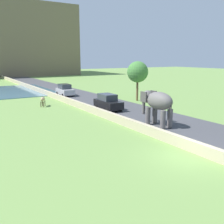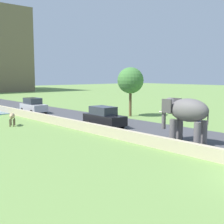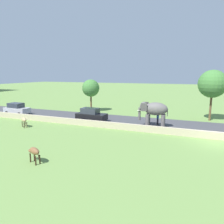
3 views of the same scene
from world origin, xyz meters
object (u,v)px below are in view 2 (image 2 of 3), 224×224
at_px(cow_tan, 12,117).
at_px(car_black, 104,117).
at_px(elephant, 185,113).
at_px(person_beside_elephant, 199,129).
at_px(car_silver, 33,106).

bearing_deg(cow_tan, car_black, -47.39).
bearing_deg(cow_tan, elephant, -68.79).
bearing_deg(person_beside_elephant, elephant, 166.13).
xyz_separation_m(car_silver, cow_tan, (-5.52, -6.81, -0.06)).
distance_m(person_beside_elephant, car_black, 8.55).
bearing_deg(car_black, cow_tan, 132.61).
bearing_deg(car_silver, car_black, -90.00).
relative_size(elephant, car_black, 0.87).
distance_m(car_black, cow_tan, 8.15).
bearing_deg(car_silver, person_beside_elephant, -86.84).
relative_size(elephant, person_beside_elephant, 2.16).
bearing_deg(cow_tan, car_silver, 50.99).
bearing_deg(elephant, cow_tan, 111.21).
relative_size(car_silver, cow_tan, 2.98).
xyz_separation_m(person_beside_elephant, cow_tan, (-6.69, 14.47, -0.04)).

